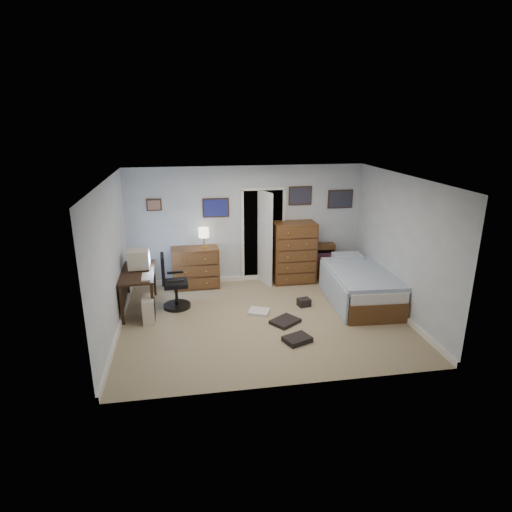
% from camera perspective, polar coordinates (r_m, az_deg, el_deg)
% --- Properties ---
extents(floor, '(5.00, 4.00, 0.02)m').
position_cam_1_polar(floor, '(7.72, 0.98, -8.52)').
color(floor, tan).
rests_on(floor, ground).
extents(computer_desk, '(0.65, 1.32, 0.75)m').
position_cam_1_polar(computer_desk, '(8.20, -16.04, -3.15)').
color(computer_desk, '#311C10').
rests_on(computer_desk, floor).
extents(crt_monitor, '(0.40, 0.37, 0.36)m').
position_cam_1_polar(crt_monitor, '(8.22, -15.37, -0.41)').
color(crt_monitor, beige).
rests_on(crt_monitor, computer_desk).
extents(keyboard, '(0.16, 0.40, 0.02)m').
position_cam_1_polar(keyboard, '(7.79, -14.45, -2.70)').
color(keyboard, beige).
rests_on(keyboard, computer_desk).
extents(pc_tower, '(0.22, 0.43, 0.45)m').
position_cam_1_polar(pc_tower, '(7.80, -14.10, -6.89)').
color(pc_tower, beige).
rests_on(pc_tower, floor).
extents(office_chair, '(0.54, 0.54, 1.06)m').
position_cam_1_polar(office_chair, '(8.16, -11.04, -4.14)').
color(office_chair, black).
rests_on(office_chair, floor).
extents(media_stack, '(0.18, 0.18, 0.86)m').
position_cam_1_polar(media_stack, '(9.41, -15.38, -1.30)').
color(media_stack, maroon).
rests_on(media_stack, floor).
extents(low_dresser, '(0.99, 0.53, 0.86)m').
position_cam_1_polar(low_dresser, '(9.08, -8.08, -1.53)').
color(low_dresser, brown).
rests_on(low_dresser, floor).
extents(table_lamp, '(0.23, 0.23, 0.42)m').
position_cam_1_polar(table_lamp, '(8.87, -6.99, 3.02)').
color(table_lamp, gold).
rests_on(table_lamp, low_dresser).
extents(doorway, '(0.96, 1.12, 2.05)m').
position_cam_1_polar(doorway, '(9.52, 0.61, 3.18)').
color(doorway, black).
rests_on(doorway, floor).
extents(tall_dresser, '(0.91, 0.54, 1.33)m').
position_cam_1_polar(tall_dresser, '(9.26, 5.07, 0.49)').
color(tall_dresser, brown).
rests_on(tall_dresser, floor).
extents(headboard_bookcase, '(0.89, 0.26, 0.79)m').
position_cam_1_polar(headboard_bookcase, '(9.57, 7.79, -0.55)').
color(headboard_bookcase, brown).
rests_on(headboard_bookcase, floor).
extents(bed, '(1.25, 2.19, 0.70)m').
position_cam_1_polar(bed, '(8.59, 13.51, -3.73)').
color(bed, brown).
rests_on(bed, floor).
extents(wall_posters, '(4.38, 0.04, 0.60)m').
position_cam_1_polar(wall_posters, '(9.12, 2.33, 7.30)').
color(wall_posters, '#331E11').
rests_on(wall_posters, floor).
extents(floor_clutter, '(1.26, 1.65, 0.15)m').
position_cam_1_polar(floor_clutter, '(7.59, 4.25, -8.63)').
color(floor_clutter, black).
rests_on(floor_clutter, floor).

